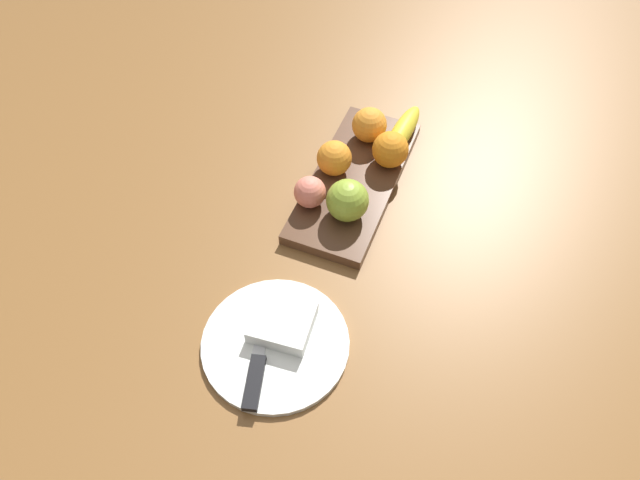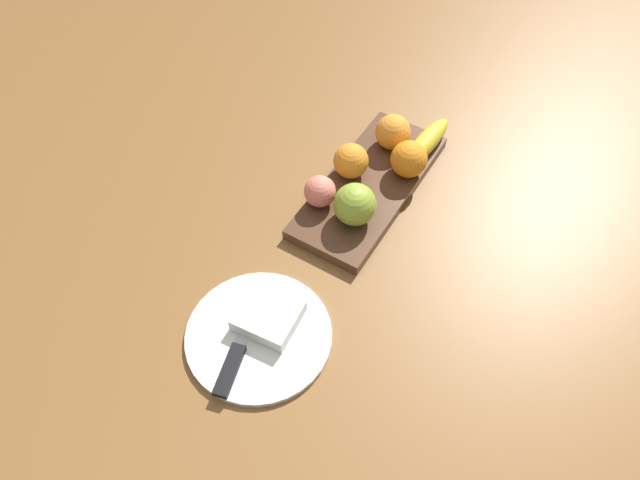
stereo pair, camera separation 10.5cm
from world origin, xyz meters
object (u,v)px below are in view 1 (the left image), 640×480
(banana, at_px, (403,131))
(knife, at_px, (255,373))
(orange_near_apple, at_px, (334,159))
(dinner_plate, at_px, (277,344))
(apple, at_px, (347,200))
(orange_center, at_px, (390,150))
(orange_near_banana, at_px, (369,125))
(peach, at_px, (310,192))
(folded_napkin, at_px, (284,323))
(fruit_tray, at_px, (356,181))

(banana, distance_m, knife, 0.59)
(orange_near_apple, bearing_deg, dinner_plate, -172.99)
(apple, xyz_separation_m, orange_near_apple, (0.09, 0.06, -0.01))
(orange_near_apple, xyz_separation_m, orange_center, (0.06, -0.09, 0.00))
(orange_near_apple, xyz_separation_m, dinner_plate, (-0.38, -0.05, -0.05))
(orange_near_banana, height_order, orange_center, same)
(dinner_plate, bearing_deg, orange_near_apple, 7.01)
(orange_center, bearing_deg, dinner_plate, 173.87)
(orange_near_banana, xyz_separation_m, knife, (-0.56, -0.00, -0.04))
(apple, bearing_deg, knife, 175.92)
(apple, height_order, banana, apple)
(banana, relative_size, orange_near_banana, 2.27)
(peach, xyz_separation_m, folded_napkin, (-0.26, -0.06, -0.03))
(banana, height_order, knife, banana)
(orange_near_banana, bearing_deg, knife, -179.54)
(banana, distance_m, folded_napkin, 0.49)
(orange_near_banana, xyz_separation_m, dinner_plate, (-0.50, -0.01, -0.05))
(fruit_tray, bearing_deg, orange_near_apple, 91.96)
(peach, relative_size, knife, 0.34)
(orange_center, bearing_deg, apple, 168.53)
(orange_near_apple, distance_m, peach, 0.09)
(banana, bearing_deg, folded_napkin, 178.77)
(orange_center, relative_size, peach, 1.19)
(orange_near_apple, bearing_deg, fruit_tray, -88.04)
(orange_near_banana, bearing_deg, fruit_tray, -173.12)
(fruit_tray, bearing_deg, knife, 178.82)
(orange_center, height_order, knife, orange_center)
(banana, bearing_deg, orange_near_banana, 114.99)
(apple, bearing_deg, banana, -8.66)
(banana, distance_m, orange_near_apple, 0.17)
(apple, distance_m, folded_napkin, 0.26)
(banana, relative_size, dinner_plate, 0.67)
(orange_center, relative_size, dinner_plate, 0.30)
(apple, relative_size, orange_center, 1.10)
(apple, bearing_deg, orange_center, -11.47)
(fruit_tray, distance_m, orange_center, 0.09)
(fruit_tray, relative_size, peach, 6.32)
(orange_center, bearing_deg, orange_near_banana, 49.84)
(fruit_tray, relative_size, banana, 2.36)
(dinner_plate, bearing_deg, orange_near_banana, 1.58)
(orange_near_banana, height_order, knife, orange_near_banana)
(fruit_tray, height_order, peach, peach)
(banana, relative_size, knife, 0.91)
(fruit_tray, distance_m, banana, 0.15)
(fruit_tray, bearing_deg, folded_napkin, 180.00)
(fruit_tray, relative_size, folded_napkin, 3.89)
(orange_near_apple, xyz_separation_m, knife, (-0.44, -0.04, -0.04))
(fruit_tray, distance_m, orange_near_apple, 0.07)
(folded_napkin, bearing_deg, knife, 174.41)
(banana, xyz_separation_m, orange_near_apple, (-0.14, 0.10, 0.01))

